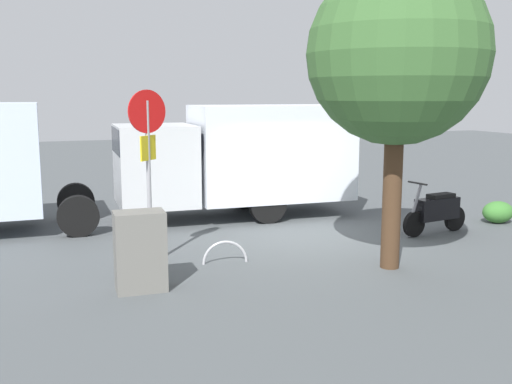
{
  "coord_description": "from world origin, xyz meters",
  "views": [
    {
      "loc": [
        5.45,
        11.21,
        3.07
      ],
      "look_at": [
        1.22,
        -0.01,
        1.09
      ],
      "focal_mm": 41.56,
      "sensor_mm": 36.0,
      "label": 1
    }
  ],
  "objects_px": {
    "motorcycle": "(436,211)",
    "street_tree": "(397,55)",
    "box_truck_near": "(234,155)",
    "utility_cabinet": "(140,251)",
    "bike_rack_hoop": "(225,263)",
    "stop_sign": "(148,150)"
  },
  "relations": [
    {
      "from": "street_tree",
      "to": "bike_rack_hoop",
      "type": "distance_m",
      "value": 4.77
    },
    {
      "from": "bike_rack_hoop",
      "to": "motorcycle",
      "type": "bearing_deg",
      "value": -173.42
    },
    {
      "from": "street_tree",
      "to": "utility_cabinet",
      "type": "xyz_separation_m",
      "value": [
        4.39,
        -0.32,
        -3.09
      ]
    },
    {
      "from": "utility_cabinet",
      "to": "motorcycle",
      "type": "bearing_deg",
      "value": -167.08
    },
    {
      "from": "bike_rack_hoop",
      "to": "utility_cabinet",
      "type": "bearing_deg",
      "value": 29.73
    },
    {
      "from": "street_tree",
      "to": "bike_rack_hoop",
      "type": "relative_size",
      "value": 6.23
    },
    {
      "from": "motorcycle",
      "to": "bike_rack_hoop",
      "type": "distance_m",
      "value": 5.18
    },
    {
      "from": "box_truck_near",
      "to": "motorcycle",
      "type": "bearing_deg",
      "value": 140.15
    },
    {
      "from": "box_truck_near",
      "to": "street_tree",
      "type": "xyz_separation_m",
      "value": [
        -1.2,
        5.2,
        2.16
      ]
    },
    {
      "from": "street_tree",
      "to": "utility_cabinet",
      "type": "bearing_deg",
      "value": -4.23
    },
    {
      "from": "box_truck_near",
      "to": "utility_cabinet",
      "type": "distance_m",
      "value": 5.9
    },
    {
      "from": "box_truck_near",
      "to": "street_tree",
      "type": "bearing_deg",
      "value": 105.47
    },
    {
      "from": "stop_sign",
      "to": "street_tree",
      "type": "relative_size",
      "value": 0.6
    },
    {
      "from": "box_truck_near",
      "to": "street_tree",
      "type": "height_order",
      "value": "street_tree"
    },
    {
      "from": "utility_cabinet",
      "to": "bike_rack_hoop",
      "type": "height_order",
      "value": "utility_cabinet"
    },
    {
      "from": "street_tree",
      "to": "stop_sign",
      "type": "bearing_deg",
      "value": -23.2
    },
    {
      "from": "motorcycle",
      "to": "bike_rack_hoop",
      "type": "relative_size",
      "value": 2.12
    },
    {
      "from": "box_truck_near",
      "to": "street_tree",
      "type": "relative_size",
      "value": 1.37
    },
    {
      "from": "stop_sign",
      "to": "motorcycle",
      "type": "bearing_deg",
      "value": -178.3
    },
    {
      "from": "motorcycle",
      "to": "street_tree",
      "type": "xyz_separation_m",
      "value": [
        2.44,
        1.89,
        3.2
      ]
    },
    {
      "from": "motorcycle",
      "to": "street_tree",
      "type": "distance_m",
      "value": 4.45
    },
    {
      "from": "street_tree",
      "to": "bike_rack_hoop",
      "type": "xyz_separation_m",
      "value": [
        2.68,
        -1.3,
        -3.72
      ]
    }
  ]
}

